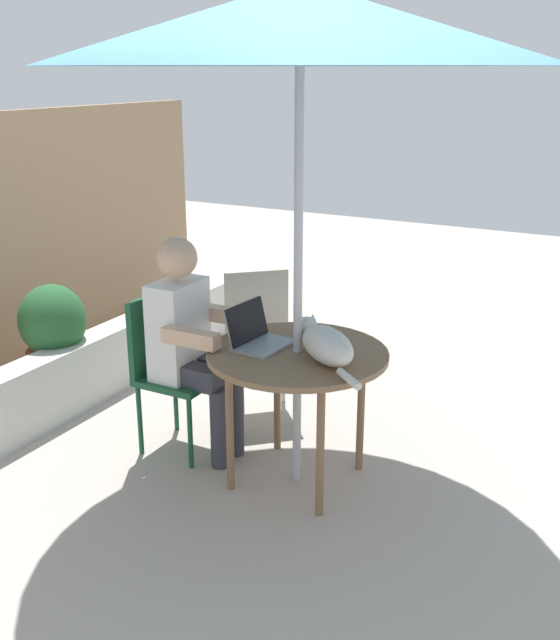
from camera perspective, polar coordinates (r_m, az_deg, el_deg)
ground_plane at (r=4.10m, az=1.26°, el=-11.87°), size 14.00×14.00×0.00m
planter_wall_low at (r=4.89m, az=-16.22°, el=-4.58°), size 4.52×0.20×0.44m
patio_table at (r=3.81m, az=1.33°, el=-3.35°), size 0.92×0.92×0.73m
patio_umbrella at (r=3.54m, az=1.53°, el=21.47°), size 2.34×2.34×2.44m
chair_occupied at (r=4.27m, az=-8.50°, el=-3.00°), size 0.40×0.40×0.89m
chair_empty at (r=4.66m, az=-1.52°, el=-0.92°), size 0.56×0.56×0.89m
person_seated at (r=4.12m, az=-6.85°, el=-1.20°), size 0.48×0.48×1.23m
laptop at (r=3.86m, az=-1.91°, el=-1.01°), size 0.32×0.28×0.21m
cat at (r=3.65m, az=3.42°, el=-1.83°), size 0.47×0.51×0.17m
potted_plant_near_fence at (r=4.99m, az=-16.70°, el=-1.62°), size 0.42×0.42×0.80m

